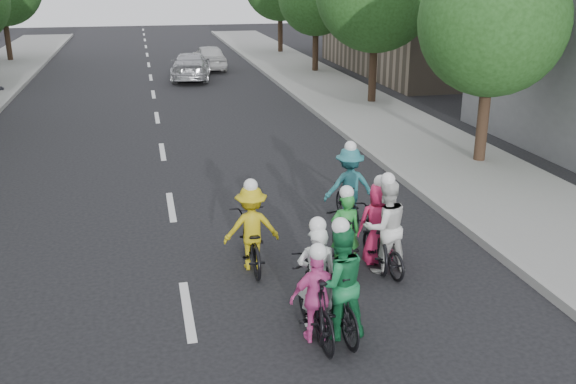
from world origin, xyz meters
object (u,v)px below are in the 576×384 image
object	(u,v)px
cyclist_3	(316,302)
cyclist_7	(349,191)
cyclist_1	(338,290)
cyclist_2	(251,235)
follow_car_trail	(209,57)
cyclist_4	(377,232)
cyclist_0	(315,289)
cyclist_6	(384,235)
follow_car_lead	(191,66)
cyclist_5	(344,239)

from	to	relation	value
cyclist_3	cyclist_7	bearing A→B (deg)	-115.96
cyclist_1	cyclist_3	world-z (taller)	cyclist_1
cyclist_2	follow_car_trail	bearing A→B (deg)	-93.39
cyclist_4	follow_car_trail	world-z (taller)	cyclist_4
cyclist_0	cyclist_2	bearing A→B (deg)	-65.85
cyclist_1	cyclist_6	xyz separation A→B (m)	(1.47, 1.92, -0.03)
cyclist_2	follow_car_lead	bearing A→B (deg)	-90.80
cyclist_0	follow_car_trail	xyz separation A→B (m)	(1.38, 28.07, 0.11)
cyclist_0	cyclist_4	xyz separation A→B (m)	(1.72, 1.93, 0.02)
cyclist_5	follow_car_lead	size ratio (longest dim) A/B	0.38
cyclist_1	cyclist_7	xyz separation A→B (m)	(1.57, 4.32, 0.02)
cyclist_1	follow_car_trail	size ratio (longest dim) A/B	0.47
cyclist_4	cyclist_7	bearing A→B (deg)	-83.03
cyclist_2	follow_car_trail	world-z (taller)	cyclist_2
cyclist_4	cyclist_6	xyz separation A→B (m)	(-0.01, -0.38, 0.08)
cyclist_6	follow_car_lead	world-z (taller)	cyclist_6
follow_car_trail	cyclist_6	bearing A→B (deg)	88.62
cyclist_2	follow_car_lead	size ratio (longest dim) A/B	0.41
cyclist_0	cyclist_1	distance (m)	0.46
cyclist_1	cyclist_6	distance (m)	2.42
cyclist_2	cyclist_7	distance (m)	2.98
cyclist_0	follow_car_lead	world-z (taller)	cyclist_0
cyclist_2	cyclist_5	distance (m)	1.71
cyclist_3	cyclist_5	world-z (taller)	cyclist_5
cyclist_2	cyclist_4	world-z (taller)	cyclist_4
cyclist_4	cyclist_5	distance (m)	0.72
cyclist_2	cyclist_7	xyz separation A→B (m)	(2.44, 1.71, 0.10)
cyclist_3	cyclist_7	xyz separation A→B (m)	(1.92, 4.37, 0.14)
cyclist_7	follow_car_trail	xyz separation A→B (m)	(-0.43, 24.12, -0.04)
cyclist_5	follow_car_trail	world-z (taller)	cyclist_5
cyclist_1	cyclist_6	bearing A→B (deg)	-132.01
cyclist_0	cyclist_5	world-z (taller)	cyclist_0
cyclist_1	cyclist_4	bearing A→B (deg)	-127.34
cyclist_4	cyclist_7	distance (m)	2.03
follow_car_lead	follow_car_trail	distance (m)	3.58
cyclist_0	cyclist_1	bearing A→B (deg)	132.14
cyclist_6	follow_car_lead	size ratio (longest dim) A/B	0.41
cyclist_7	follow_car_lead	xyz separation A→B (m)	(-1.71, 20.78, -0.06)
cyclist_0	cyclist_2	world-z (taller)	cyclist_0
cyclist_3	follow_car_lead	xyz separation A→B (m)	(0.20, 25.14, 0.08)
cyclist_2	cyclist_6	bearing A→B (deg)	164.56
cyclist_0	cyclist_6	size ratio (longest dim) A/B	1.02
cyclist_5	follow_car_trail	distance (m)	26.30
cyclist_1	cyclist_2	world-z (taller)	cyclist_1
cyclist_0	cyclist_5	size ratio (longest dim) A/B	1.09
cyclist_3	cyclist_7	size ratio (longest dim) A/B	0.97
cyclist_0	cyclist_3	size ratio (longest dim) A/B	1.08
cyclist_2	cyclist_6	distance (m)	2.44
cyclist_1	cyclist_5	xyz separation A→B (m)	(0.78, 2.14, -0.13)
cyclist_0	cyclist_7	world-z (taller)	cyclist_7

